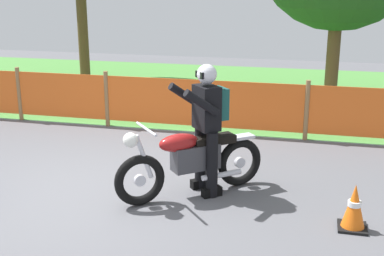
% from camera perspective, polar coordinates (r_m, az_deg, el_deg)
% --- Properties ---
extents(ground, '(24.00, 24.00, 0.02)m').
position_cam_1_polar(ground, '(7.07, -11.48, -6.64)').
color(ground, '#5B5B60').
extents(grass_verge, '(24.00, 7.33, 0.01)m').
position_cam_1_polar(grass_verge, '(13.03, 0.72, 4.33)').
color(grass_verge, '#4C8C3D').
rests_on(grass_verge, ground).
extents(barrier_fence, '(9.25, 0.08, 1.05)m').
position_cam_1_polar(barrier_fence, '(9.46, -4.30, 3.02)').
color(barrier_fence, olive).
rests_on(barrier_fence, ground).
extents(motorcycle_lead, '(1.66, 1.42, 0.98)m').
position_cam_1_polar(motorcycle_lead, '(6.56, -0.10, -3.57)').
color(motorcycle_lead, black).
rests_on(motorcycle_lead, ground).
extents(rider_lead, '(0.78, 0.75, 1.69)m').
position_cam_1_polar(rider_lead, '(6.51, 1.67, 0.67)').
color(rider_lead, black).
rests_on(rider_lead, ground).
extents(traffic_cone, '(0.32, 0.32, 0.53)m').
position_cam_1_polar(traffic_cone, '(6.05, 17.52, -8.37)').
color(traffic_cone, black).
rests_on(traffic_cone, ground).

